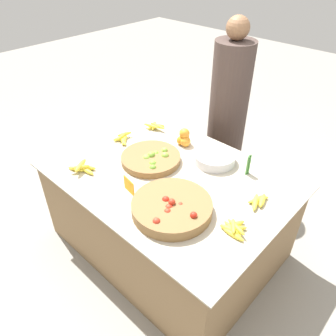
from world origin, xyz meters
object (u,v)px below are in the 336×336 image
metal_bowl (215,158)px  price_sign (129,186)px  lime_bowl (151,159)px  vendor_person (227,117)px  tomato_basket (172,207)px

metal_bowl → price_sign: bearing=-106.8°
lime_bowl → vendor_person: (0.02, 0.92, -0.01)m
lime_bowl → tomato_basket: size_ratio=0.89×
price_sign → vendor_person: vendor_person is taller
tomato_basket → metal_bowl: tomato_basket is taller
lime_bowl → tomato_basket: bearing=-31.2°
price_sign → tomato_basket: bearing=19.3°
lime_bowl → metal_bowl: size_ratio=1.44×
metal_bowl → vendor_person: bearing=117.2°
tomato_basket → price_sign: 0.33m
price_sign → vendor_person: bearing=105.5°
metal_bowl → vendor_person: vendor_person is taller
lime_bowl → vendor_person: 0.92m
lime_bowl → price_sign: bearing=-67.0°
lime_bowl → tomato_basket: (0.46, -0.28, 0.01)m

